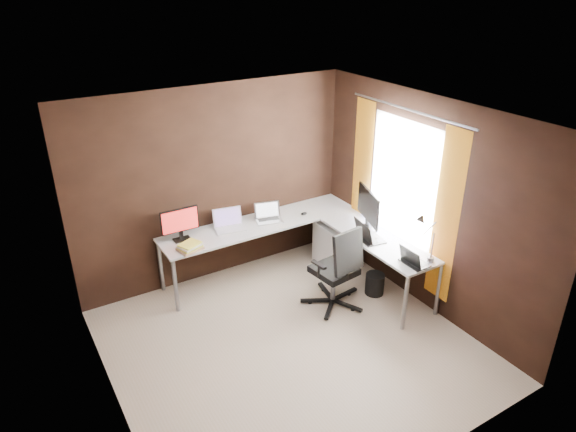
% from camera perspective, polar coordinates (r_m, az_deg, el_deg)
% --- Properties ---
extents(room, '(3.60, 3.60, 2.50)m').
position_cam_1_polar(room, '(5.22, 3.10, -1.66)').
color(room, '#B6A28E').
rests_on(room, ground).
extents(desk, '(2.65, 2.25, 0.73)m').
position_cam_1_polar(desk, '(6.46, 1.80, -1.94)').
color(desk, silver).
rests_on(desk, ground).
extents(drawer_pedestal, '(0.42, 0.50, 0.60)m').
position_cam_1_polar(drawer_pedestal, '(7.02, 5.29, -3.16)').
color(drawer_pedestal, silver).
rests_on(drawer_pedestal, ground).
extents(monitor_left, '(0.47, 0.13, 0.41)m').
position_cam_1_polar(monitor_left, '(6.24, -11.92, -0.70)').
color(monitor_left, black).
rests_on(monitor_left, desk).
extents(monitor_right, '(0.24, 0.61, 0.52)m').
position_cam_1_polar(monitor_right, '(6.41, 8.92, 0.94)').
color(monitor_right, black).
rests_on(monitor_right, desk).
extents(laptop_white, '(0.41, 0.32, 0.24)m').
position_cam_1_polar(laptop_white, '(6.50, -6.59, -0.90)').
color(laptop_white, silver).
rests_on(laptop_white, desk).
extents(laptop_silver, '(0.38, 0.31, 0.22)m').
position_cam_1_polar(laptop_silver, '(6.67, -2.21, -0.03)').
color(laptop_silver, silver).
rests_on(laptop_silver, desk).
extents(laptop_black_big, '(0.32, 0.40, 0.24)m').
position_cam_1_polar(laptop_black_big, '(6.26, 8.82, -2.14)').
color(laptop_black_big, black).
rests_on(laptop_black_big, desk).
extents(laptop_black_small, '(0.22, 0.31, 0.21)m').
position_cam_1_polar(laptop_black_small, '(5.85, 13.70, -4.82)').
color(laptop_black_small, black).
rests_on(laptop_black_small, desk).
extents(book_stack, '(0.31, 0.28, 0.09)m').
position_cam_1_polar(book_stack, '(6.07, -10.84, -3.37)').
color(book_stack, tan).
rests_on(book_stack, desk).
extents(mouse_left, '(0.10, 0.08, 0.03)m').
position_cam_1_polar(mouse_left, '(6.09, -10.39, -3.47)').
color(mouse_left, black).
rests_on(mouse_left, desk).
extents(mouse_corner, '(0.10, 0.08, 0.04)m').
position_cam_1_polar(mouse_corner, '(6.82, 1.79, 0.27)').
color(mouse_corner, black).
rests_on(mouse_corner, desk).
extents(desk_lamp, '(0.19, 0.21, 0.55)m').
position_cam_1_polar(desk_lamp, '(5.80, 15.03, -1.87)').
color(desk_lamp, slate).
rests_on(desk_lamp, desk).
extents(office_chair, '(0.59, 0.59, 1.06)m').
position_cam_1_polar(office_chair, '(6.18, 5.33, -7.38)').
color(office_chair, black).
rests_on(office_chair, ground).
extents(wastebasket, '(0.27, 0.27, 0.27)m').
position_cam_1_polar(wastebasket, '(6.54, 9.61, -7.45)').
color(wastebasket, black).
rests_on(wastebasket, ground).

